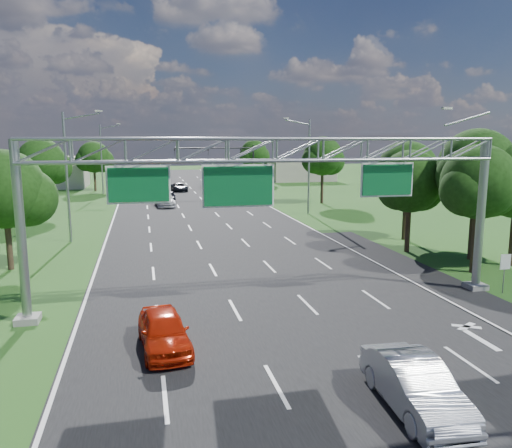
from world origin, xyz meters
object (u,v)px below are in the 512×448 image
object	(u,v)px
sign_gantry	(277,163)
traffic_signal	(231,157)
regulatory_sign	(505,265)
silver_sedan	(415,385)
red_coupe	(164,331)
box_truck	(223,178)

from	to	relation	value
sign_gantry	traffic_signal	size ratio (longest dim) A/B	1.92
regulatory_sign	silver_sedan	bearing A→B (deg)	-138.74
regulatory_sign	sign_gantry	bearing A→B (deg)	175.17
sign_gantry	red_coupe	distance (m)	9.30
regulatory_sign	traffic_signal	world-z (taller)	traffic_signal
regulatory_sign	red_coupe	xyz separation A→B (m)	(-17.65, -3.19, -0.76)
box_truck	red_coupe	bearing A→B (deg)	-93.56
red_coupe	box_truck	distance (m)	63.17
traffic_signal	silver_sedan	size ratio (longest dim) A/B	2.58
red_coupe	silver_sedan	xyz separation A→B (m)	(7.09, -6.07, 0.03)
sign_gantry	silver_sedan	distance (m)	12.05
red_coupe	box_truck	xyz separation A→B (m)	(12.18, 61.98, 0.87)
sign_gantry	regulatory_sign	bearing A→B (deg)	-4.83
silver_sedan	box_truck	xyz separation A→B (m)	(5.08, 68.05, 0.84)
sign_gantry	red_coupe	bearing A→B (deg)	-142.95
sign_gantry	box_truck	size ratio (longest dim) A/B	2.56
silver_sedan	box_truck	world-z (taller)	box_truck
regulatory_sign	box_truck	distance (m)	59.04
sign_gantry	regulatory_sign	distance (m)	13.25
traffic_signal	silver_sedan	world-z (taller)	traffic_signal
traffic_signal	box_truck	bearing A→B (deg)	96.59
traffic_signal	red_coupe	size ratio (longest dim) A/B	2.78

